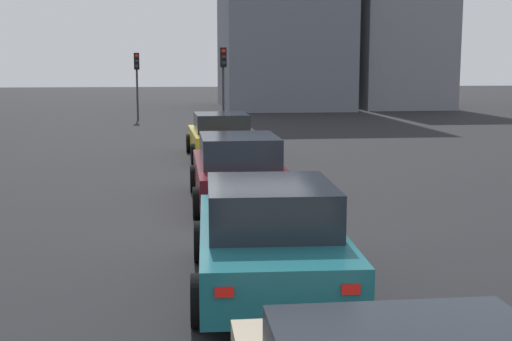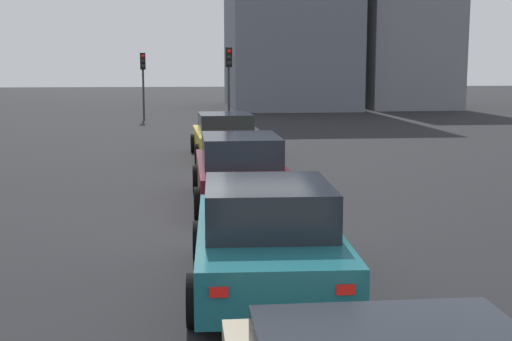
% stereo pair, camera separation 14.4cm
% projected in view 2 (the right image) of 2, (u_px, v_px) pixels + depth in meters
% --- Properties ---
extents(ground_plane, '(160.00, 160.00, 0.20)m').
position_uv_depth(ground_plane, '(248.00, 220.00, 14.22)').
color(ground_plane, black).
extents(car_yellow_lead, '(4.77, 2.22, 1.47)m').
position_uv_depth(car_yellow_lead, '(225.00, 136.00, 22.80)').
color(car_yellow_lead, gold).
rests_on(car_yellow_lead, ground_plane).
extents(car_maroon_second, '(4.83, 2.08, 1.53)m').
position_uv_depth(car_maroon_second, '(240.00, 170.00, 15.27)').
color(car_maroon_second, '#510F16').
rests_on(car_maroon_second, ground_plane).
extents(car_teal_third, '(4.49, 2.21, 1.51)m').
position_uv_depth(car_teal_third, '(267.00, 237.00, 9.43)').
color(car_teal_third, '#19606B').
rests_on(car_teal_third, ground_plane).
extents(traffic_light_near_left, '(0.33, 0.30, 3.80)m').
position_uv_depth(traffic_light_near_left, '(229.00, 71.00, 32.23)').
color(traffic_light_near_left, '#2D2D30').
rests_on(traffic_light_near_left, ground_plane).
extents(traffic_light_near_right, '(0.33, 0.30, 3.64)m').
position_uv_depth(traffic_light_near_right, '(143.00, 72.00, 37.75)').
color(traffic_light_near_right, '#2D2D30').
rests_on(traffic_light_near_right, ground_plane).
extents(building_facade_left, '(9.05, 6.11, 10.89)m').
position_uv_depth(building_facade_left, '(402.00, 29.00, 48.93)').
color(building_facade_left, slate).
rests_on(building_facade_left, ground_plane).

